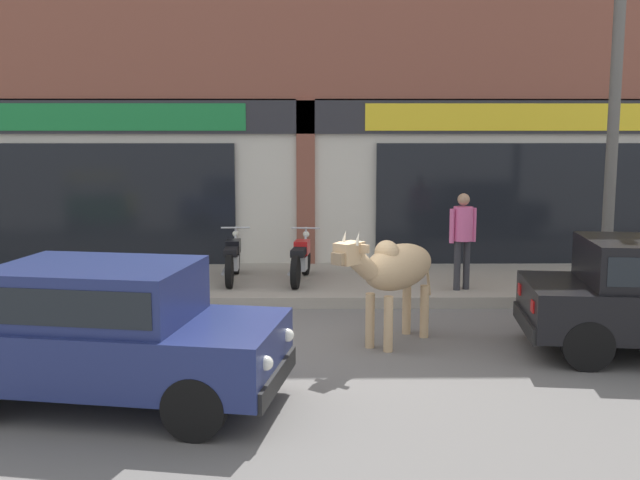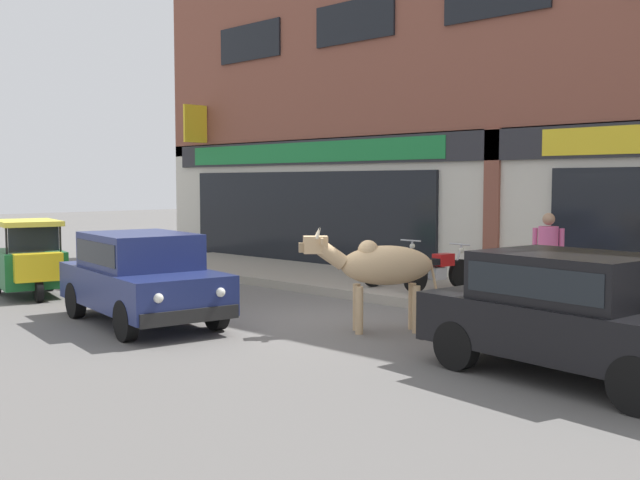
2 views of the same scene
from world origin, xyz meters
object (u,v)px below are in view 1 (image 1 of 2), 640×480
Objects in this scene: car_1 at (104,327)px; motorcycle_0 at (233,259)px; cow at (394,269)px; motorcycle_1 at (301,259)px; pedestrian at (463,231)px; utility_pole at (615,98)px.

car_1 is 2.09× the size of motorcycle_0.
car_1 is (-3.19, -2.16, -0.19)m from cow.
car_1 reaches higher than motorcycle_1.
pedestrian is (2.67, -0.72, 0.60)m from motorcycle_1.
motorcycle_0 is (0.72, 5.52, -0.25)m from car_1.
pedestrian is 3.12m from utility_pole.
utility_pole reaches higher than motorcycle_0.
motorcycle_1 is at bearing 111.04° from cow.
motorcycle_0 is 6.80m from utility_pole.
utility_pole is at bearing -11.81° from motorcycle_1.
cow is at bearing -148.38° from utility_pole.
cow reaches higher than car_1.
cow is at bearing -118.71° from pedestrian.
car_1 is 6.60m from pedestrian.
utility_pole is (6.85, 4.42, 2.47)m from car_1.
utility_pole reaches higher than pedestrian.
cow is 3.85m from car_1.
cow reaches higher than motorcycle_1.
pedestrian is at bearing 45.82° from car_1.
motorcycle_1 is at bearing 70.59° from car_1.
motorcycle_0 is at bearing 126.23° from cow.
utility_pole is (4.93, -1.03, 2.72)m from motorcycle_1.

